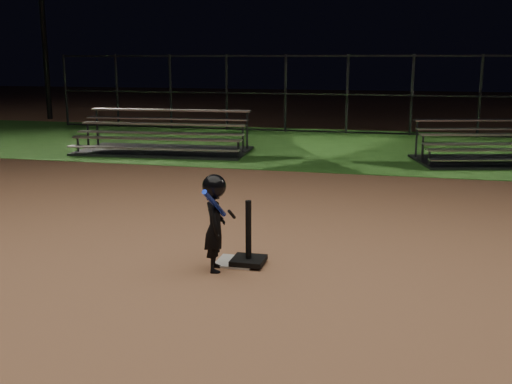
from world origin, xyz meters
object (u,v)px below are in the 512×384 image
(child_batter, at_px, (215,220))
(bleacher_left, at_px, (163,144))
(bleacher_right, at_px, (504,155))
(batting_tee, at_px, (249,252))
(home_plate, at_px, (236,262))

(child_batter, distance_m, bleacher_left, 9.08)
(child_batter, distance_m, bleacher_right, 9.54)
(batting_tee, distance_m, bleacher_left, 8.98)
(batting_tee, xyz_separation_m, child_batter, (-0.32, -0.27, 0.44))
(home_plate, distance_m, child_batter, 0.68)
(batting_tee, xyz_separation_m, bleacher_left, (-4.33, 7.87, 0.06))
(batting_tee, bearing_deg, bleacher_left, 118.81)
(bleacher_right, bearing_deg, child_batter, -131.52)
(batting_tee, bearing_deg, bleacher_right, 64.48)
(home_plate, bearing_deg, bleacher_left, 117.97)
(home_plate, relative_size, bleacher_left, 0.10)
(batting_tee, bearing_deg, home_plate, 168.71)
(bleacher_left, distance_m, bleacher_right, 8.27)
(batting_tee, height_order, bleacher_left, bleacher_left)
(child_batter, bearing_deg, bleacher_right, -41.65)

